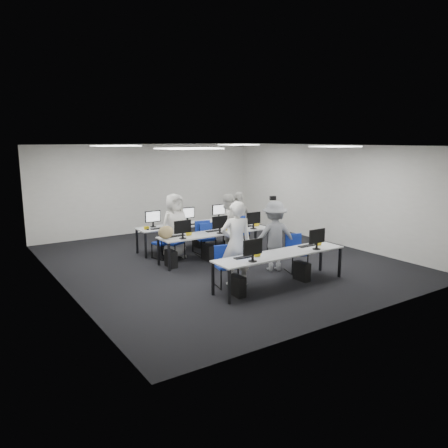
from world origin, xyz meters
TOP-DOWN VIEW (x-y plane):
  - room at (0.00, 0.00)m, footprint 9.00×9.02m
  - ceiling_panels at (0.00, 0.00)m, footprint 5.20×4.60m
  - desk_front at (0.00, -2.40)m, footprint 3.20×0.70m
  - desk_mid at (0.00, 0.20)m, footprint 3.20×0.70m
  - desk_back at (0.00, 1.60)m, footprint 3.20×0.70m
  - equipment_front at (-0.19, -2.42)m, footprint 2.51×0.41m
  - equipment_mid at (-0.19, 0.18)m, footprint 2.91×0.41m
  - equipment_back at (0.19, 1.62)m, footprint 2.91×0.41m
  - chair_0 at (-1.01, -1.77)m, footprint 0.52×0.55m
  - chair_1 at (1.00, -1.82)m, footprint 0.56×0.59m
  - chair_2 at (-0.96, 0.83)m, footprint 0.57×0.59m
  - chair_3 at (-0.07, 0.66)m, footprint 0.53×0.57m
  - chair_4 at (1.14, 0.70)m, footprint 0.60×0.63m
  - chair_5 at (-1.18, 1.06)m, footprint 0.51×0.54m
  - chair_6 at (0.03, 0.97)m, footprint 0.44×0.48m
  - chair_7 at (1.18, 1.12)m, footprint 0.51×0.54m
  - handbag at (-1.45, 0.25)m, footprint 0.41×0.27m
  - student_0 at (-0.76, -1.81)m, footprint 0.79×0.65m
  - student_1 at (0.77, 0.85)m, footprint 0.82×0.65m
  - student_2 at (-0.86, 0.90)m, footprint 0.90×0.63m
  - student_3 at (1.36, 1.11)m, footprint 1.00×0.54m
  - photographer at (0.63, -1.44)m, footprint 1.25×0.99m
  - dslr_camera at (0.69, -1.27)m, footprint 0.20×0.22m

SIDE VIEW (x-z plane):
  - chair_5 at x=-1.18m, z-range -0.15..0.67m
  - chair_7 at x=1.18m, z-range -0.16..0.69m
  - chair_6 at x=0.03m, z-range -0.16..0.72m
  - chair_2 at x=-0.96m, z-range -0.16..0.72m
  - chair_0 at x=-1.01m, z-range -0.16..0.72m
  - chair_1 at x=1.00m, z-range -0.17..0.73m
  - chair_3 at x=-0.07m, z-range -0.17..0.77m
  - chair_4 at x=1.14m, z-range -0.17..0.77m
  - equipment_mid at x=-0.19m, z-range -0.24..0.95m
  - equipment_back at x=0.19m, z-range -0.24..0.95m
  - equipment_front at x=-0.19m, z-range -0.24..0.95m
  - desk_front at x=0.00m, z-range 0.32..1.05m
  - desk_mid at x=0.00m, z-range 0.32..1.05m
  - desk_back at x=0.00m, z-range 0.32..1.05m
  - student_3 at x=1.36m, z-range 0.00..1.63m
  - student_1 at x=0.77m, z-range 0.00..1.63m
  - photographer at x=0.63m, z-range 0.00..1.70m
  - student_2 at x=-0.86m, z-range 0.00..1.75m
  - handbag at x=-1.45m, z-range 0.73..1.05m
  - student_0 at x=-0.76m, z-range 0.00..1.86m
  - room at x=0.00m, z-range 0.00..3.00m
  - dslr_camera at x=0.69m, z-range 1.71..1.81m
  - ceiling_panels at x=0.00m, z-range 2.98..2.99m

